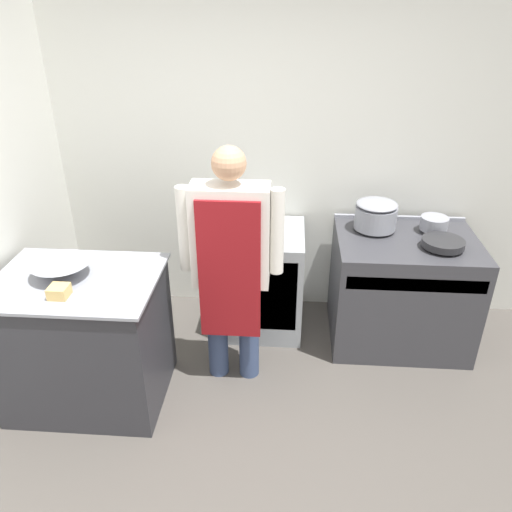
% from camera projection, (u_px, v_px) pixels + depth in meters
% --- Properties ---
extents(ground_plane, '(14.00, 14.00, 0.00)m').
position_uv_depth(ground_plane, '(242.00, 498.00, 2.74)').
color(ground_plane, '#4C4742').
extents(wall_back, '(8.00, 0.05, 2.70)m').
position_uv_depth(wall_back, '(265.00, 152.00, 3.89)').
color(wall_back, silver).
rests_on(wall_back, ground_plane).
extents(prep_counter, '(1.01, 0.77, 0.91)m').
position_uv_depth(prep_counter, '(86.00, 339.00, 3.24)').
color(prep_counter, '#2D2D33').
rests_on(prep_counter, ground_plane).
extents(stove, '(1.02, 0.79, 0.88)m').
position_uv_depth(stove, '(400.00, 289.00, 3.83)').
color(stove, '#38383D').
rests_on(stove, ground_plane).
extents(fridge_unit, '(0.60, 0.65, 0.84)m').
position_uv_depth(fridge_unit, '(265.00, 280.00, 3.99)').
color(fridge_unit, '#93999E').
rests_on(fridge_unit, ground_plane).
extents(person_cook, '(0.67, 0.24, 1.68)m').
position_uv_depth(person_cook, '(231.00, 257.00, 3.19)').
color(person_cook, '#38476B').
rests_on(person_cook, ground_plane).
extents(mixing_bowl, '(0.36, 0.36, 0.10)m').
position_uv_depth(mixing_bowl, '(61.00, 269.00, 3.04)').
color(mixing_bowl, gray).
rests_on(mixing_bowl, prep_counter).
extents(small_bowl, '(0.24, 0.24, 0.07)m').
position_uv_depth(small_bowl, '(57.00, 262.00, 3.15)').
color(small_bowl, gray).
rests_on(small_bowl, prep_counter).
extents(plastic_tub, '(0.11, 0.11, 0.07)m').
position_uv_depth(plastic_tub, '(59.00, 292.00, 2.84)').
color(plastic_tub, '#D8B266').
rests_on(plastic_tub, prep_counter).
extents(stock_pot, '(0.31, 0.31, 0.22)m').
position_uv_depth(stock_pot, '(376.00, 214.00, 3.71)').
color(stock_pot, gray).
rests_on(stock_pot, stove).
extents(saute_pan, '(0.29, 0.29, 0.05)m').
position_uv_depth(saute_pan, '(443.00, 243.00, 3.48)').
color(saute_pan, '#262628').
rests_on(saute_pan, stove).
extents(sauce_pot, '(0.20, 0.20, 0.10)m').
position_uv_depth(sauce_pot, '(434.00, 223.00, 3.71)').
color(sauce_pot, gray).
rests_on(sauce_pot, stove).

